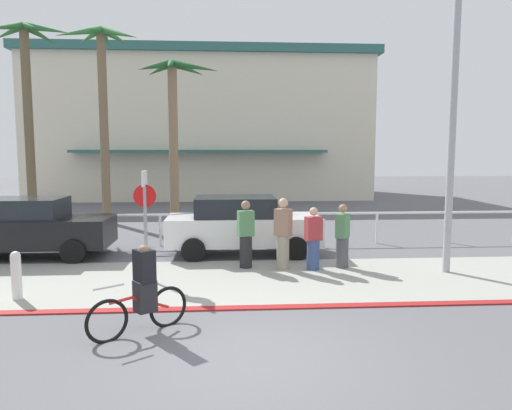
# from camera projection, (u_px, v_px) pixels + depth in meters

# --- Properties ---
(ground_plane) EXTENTS (80.00, 80.00, 0.00)m
(ground_plane) POSITION_uv_depth(u_px,v_px,m) (233.00, 237.00, 16.97)
(ground_plane) COLOR #5B5B60
(sidewalk_strip) EXTENTS (44.00, 4.00, 0.02)m
(sidewalk_strip) POSITION_uv_depth(u_px,v_px,m) (238.00, 280.00, 11.21)
(sidewalk_strip) COLOR #9E9E93
(sidewalk_strip) RESTS_ON ground
(curb_paint) EXTENTS (44.00, 0.24, 0.03)m
(curb_paint) POSITION_uv_depth(u_px,v_px,m) (241.00, 308.00, 9.23)
(curb_paint) COLOR maroon
(curb_paint) RESTS_ON ground
(building_backdrop) EXTENTS (21.60, 10.89, 9.24)m
(building_backdrop) POSITION_uv_depth(u_px,v_px,m) (203.00, 127.00, 32.94)
(building_backdrop) COLOR beige
(building_backdrop) RESTS_ON ground
(rail_fence) EXTENTS (23.41, 0.08, 1.04)m
(rail_fence) POSITION_uv_depth(u_px,v_px,m) (234.00, 219.00, 15.39)
(rail_fence) COLOR white
(rail_fence) RESTS_ON ground
(stop_sign_bike_lane) EXTENTS (0.52, 0.56, 2.56)m
(stop_sign_bike_lane) POSITION_uv_depth(u_px,v_px,m) (145.00, 209.00, 11.09)
(stop_sign_bike_lane) COLOR gray
(stop_sign_bike_lane) RESTS_ON ground
(bollard_3) EXTENTS (0.20, 0.20, 1.00)m
(bollard_3) POSITION_uv_depth(u_px,v_px,m) (16.00, 275.00, 9.74)
(bollard_3) COLOR white
(bollard_3) RESTS_ON ground
(streetlight_curb) EXTENTS (0.24, 2.54, 7.50)m
(streetlight_curb) POSITION_uv_depth(u_px,v_px,m) (458.00, 96.00, 11.28)
(streetlight_curb) COLOR #9EA0A5
(streetlight_curb) RESTS_ON ground
(palm_tree_2) EXTENTS (3.41, 2.81, 8.11)m
(palm_tree_2) POSITION_uv_depth(u_px,v_px,m) (27.00, 78.00, 19.35)
(palm_tree_2) COLOR brown
(palm_tree_2) RESTS_ON ground
(palm_tree_3) EXTENTS (3.37, 3.73, 8.05)m
(palm_tree_3) POSITION_uv_depth(u_px,v_px,m) (101.00, 73.00, 19.65)
(palm_tree_3) COLOR #756047
(palm_tree_3) RESTS_ON ground
(palm_tree_4) EXTENTS (3.17, 3.04, 6.53)m
(palm_tree_4) POSITION_uv_depth(u_px,v_px,m) (174.00, 99.00, 18.71)
(palm_tree_4) COLOR #846B4C
(palm_tree_4) RESTS_ON ground
(car_black_1) EXTENTS (4.40, 2.02, 1.69)m
(car_black_1) POSITION_uv_depth(u_px,v_px,m) (29.00, 227.00, 13.63)
(car_black_1) COLOR black
(car_black_1) RESTS_ON ground
(car_white_2) EXTENTS (4.40, 2.02, 1.69)m
(car_white_2) POSITION_uv_depth(u_px,v_px,m) (242.00, 225.00, 14.02)
(car_white_2) COLOR white
(car_white_2) RESTS_ON ground
(cyclist_red_0) EXTENTS (1.50, 1.14, 1.50)m
(cyclist_red_0) POSITION_uv_depth(u_px,v_px,m) (142.00, 292.00, 7.96)
(cyclist_red_0) COLOR black
(cyclist_red_0) RESTS_ON ground
(pedestrian_0) EXTENTS (0.48, 0.44, 1.83)m
(pedestrian_0) POSITION_uv_depth(u_px,v_px,m) (283.00, 236.00, 12.18)
(pedestrian_0) COLOR gray
(pedestrian_0) RESTS_ON ground
(pedestrian_1) EXTENTS (0.45, 0.39, 1.60)m
(pedestrian_1) POSITION_uv_depth(u_px,v_px,m) (313.00, 241.00, 12.16)
(pedestrian_1) COLOR #384C7A
(pedestrian_1) RESTS_ON ground
(pedestrian_2) EXTENTS (0.44, 0.48, 1.66)m
(pedestrian_2) POSITION_uv_depth(u_px,v_px,m) (342.00, 239.00, 12.36)
(pedestrian_2) COLOR #4C4C51
(pedestrian_2) RESTS_ON ground
(pedestrian_3) EXTENTS (0.45, 0.38, 1.75)m
(pedestrian_3) POSITION_uv_depth(u_px,v_px,m) (246.00, 237.00, 12.35)
(pedestrian_3) COLOR #232326
(pedestrian_3) RESTS_ON ground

